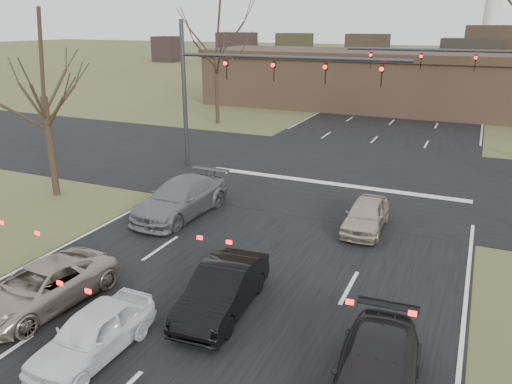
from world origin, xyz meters
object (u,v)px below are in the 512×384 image
Objects in this scene: car_grey_ahead at (181,198)px; car_silver_ahead at (366,215)px; building at (430,82)px; mast_arm_far at (480,71)px; mast_arm_near at (237,78)px; car_black_hatch at (223,289)px; car_silver_suv at (42,287)px; car_white_sedan at (93,333)px; car_charcoal_sedan at (376,376)px.

car_grey_ahead reaches higher than car_silver_ahead.
mast_arm_far reaches higher than building.
mast_arm_near reaches higher than car_silver_ahead.
car_grey_ahead is (-5.14, 5.92, 0.08)m from car_black_hatch.
car_silver_suv is (-10.55, -24.63, -4.39)m from mast_arm_far.
mast_arm_near is at bearing 104.39° from car_white_sedan.
car_white_sedan is (3.77, -15.80, -4.46)m from mast_arm_near.
car_silver_ahead is at bearing -32.40° from mast_arm_near.
car_black_hatch is at bearing -92.28° from building.
car_silver_ahead is (4.38, 10.63, 0.01)m from car_white_sedan.
car_silver_ahead is at bearing 15.23° from car_grey_ahead.
car_charcoal_sedan reaches higher than car_silver_suv.
car_white_sedan is (-7.65, -25.80, -4.40)m from mast_arm_far.
building is 39.72m from car_charcoal_sedan.
car_silver_suv is (0.86, -14.63, -4.45)m from mast_arm_near.
mast_arm_near is 2.73× the size of car_charcoal_sedan.
car_silver_suv is at bearing 176.43° from car_charcoal_sedan.
mast_arm_near is at bearing 121.53° from car_charcoal_sedan.
car_charcoal_sedan is at bearing -35.13° from car_grey_ahead.
car_silver_suv is at bearing -128.95° from car_silver_ahead.
car_black_hatch is (-1.50, -37.71, -1.98)m from building.
car_charcoal_sedan is (-0.99, -24.54, -4.37)m from mast_arm_far.
car_black_hatch is 1.13× the size of car_silver_ahead.
mast_arm_far is 3.07× the size of car_white_sedan.
building is at bearing 90.52° from car_charcoal_sedan.
car_charcoal_sedan is 12.52m from car_grey_ahead.
car_silver_suv is 1.25× the size of car_white_sedan.
building is 37.79m from car_black_hatch.
mast_arm_near is (-7.23, -25.00, 2.41)m from building.
car_charcoal_sedan is (9.56, 0.09, 0.02)m from car_silver_suv.
car_grey_ahead is at bearing -85.02° from mast_arm_near.
mast_arm_near reaches higher than car_silver_suv.
mast_arm_near is 16.84m from car_white_sedan.
car_charcoal_sedan is at bearing -85.39° from building.
building is 10.22× the size of car_black_hatch.
car_charcoal_sedan reaches higher than car_white_sedan.
car_charcoal_sedan is (10.42, -14.54, -4.43)m from mast_arm_near.
car_silver_suv reaches higher than car_silver_ahead.
car_black_hatch is at bearing 154.54° from car_charcoal_sedan.
building is 15.75m from mast_arm_far.
car_grey_ahead is 1.42× the size of car_silver_ahead.
car_black_hatch is at bearing 58.58° from car_white_sedan.
car_grey_ahead is (0.59, -6.79, -4.31)m from mast_arm_near.
car_silver_ahead is at bearing 57.57° from car_silver_suv.
building reaches higher than car_charcoal_sedan.
car_grey_ahead reaches higher than car_white_sedan.
building is 3.50× the size of mast_arm_near.
car_silver_suv is 7.85m from car_grey_ahead.
car_black_hatch is 0.94× the size of car_charcoal_sedan.
car_charcoal_sedan is (6.65, 1.26, 0.03)m from car_white_sedan.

